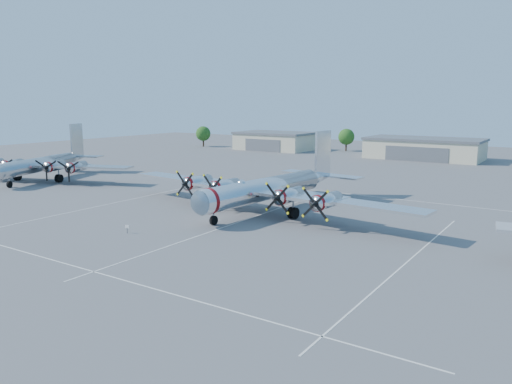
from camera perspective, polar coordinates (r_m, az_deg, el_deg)
The scene contains 9 objects.
ground at distance 61.62m, azimuth -1.87°, elevation -3.41°, with size 260.00×260.00×0.00m, color #545457.
parking_lines at distance 60.25m, azimuth -2.83°, elevation -3.74°, with size 60.00×50.08×0.01m.
hangar_west at distance 153.58m, azimuth 2.16°, elevation 5.87°, with size 22.60×14.60×5.40m.
hangar_center at distance 135.78m, azimuth 18.65°, elevation 4.75°, with size 28.60×14.60×5.40m.
tree_far_west at distance 164.75m, azimuth -6.05°, elevation 6.65°, with size 4.80×4.80×6.64m.
tree_west at distance 151.43m, azimuth 10.29°, elevation 6.22°, with size 4.80×4.80×6.64m.
main_bomber_b29 at distance 68.13m, azimuth 1.51°, elevation -2.08°, with size 46.07×31.51×10.19m, color silver, non-canonical shape.
bomber_west at distance 102.48m, azimuth -23.07°, elevation 1.29°, with size 38.16×27.02×10.08m, color #B5B7B9, non-canonical shape.
info_placard at distance 58.03m, azimuth -14.52°, elevation -3.94°, with size 0.49×0.10×0.94m.
Camera 1 is at (34.73, -48.76, 14.64)m, focal length 35.00 mm.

